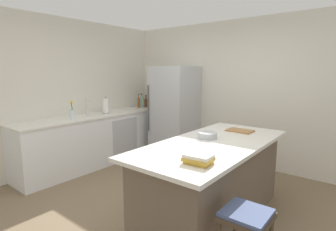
% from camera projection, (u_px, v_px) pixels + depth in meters
% --- Properties ---
extents(ground_plane, '(7.20, 7.20, 0.00)m').
position_uv_depth(ground_plane, '(166.00, 212.00, 3.23)').
color(ground_plane, '#7A664C').
extents(wall_rear, '(6.00, 0.10, 2.60)m').
position_uv_depth(wall_rear, '(244.00, 94.00, 4.75)').
color(wall_rear, silver).
rests_on(wall_rear, ground_plane).
extents(wall_left, '(0.10, 6.00, 2.60)m').
position_uv_depth(wall_left, '(54.00, 95.00, 4.52)').
color(wall_left, silver).
rests_on(wall_left, ground_plane).
extents(counter_run_left, '(0.64, 3.00, 0.92)m').
position_uv_depth(counter_run_left, '(99.00, 139.00, 4.91)').
color(counter_run_left, white).
rests_on(counter_run_left, ground_plane).
extents(kitchen_island, '(0.99, 2.17, 0.91)m').
position_uv_depth(kitchen_island, '(212.00, 180.00, 3.04)').
color(kitchen_island, brown).
rests_on(kitchen_island, ground_plane).
extents(refrigerator, '(0.78, 0.78, 1.79)m').
position_uv_depth(refrigerator, '(175.00, 112.00, 5.25)').
color(refrigerator, '#B7BABF').
rests_on(refrigerator, ground_plane).
extents(bar_stool, '(0.36, 0.36, 0.64)m').
position_uv_depth(bar_stool, '(246.00, 225.00, 2.04)').
color(bar_stool, '#473828').
rests_on(bar_stool, ground_plane).
extents(sink_faucet, '(0.15, 0.05, 0.30)m').
position_uv_depth(sink_faucet, '(86.00, 107.00, 4.68)').
color(sink_faucet, silver).
rests_on(sink_faucet, counter_run_left).
extents(flower_vase, '(0.08, 0.08, 0.31)m').
position_uv_depth(flower_vase, '(72.00, 113.00, 4.35)').
color(flower_vase, silver).
rests_on(flower_vase, counter_run_left).
extents(paper_towel_roll, '(0.14, 0.14, 0.31)m').
position_uv_depth(paper_towel_roll, '(106.00, 106.00, 4.94)').
color(paper_towel_roll, gray).
rests_on(paper_towel_roll, counter_run_left).
extents(soda_bottle, '(0.06, 0.06, 0.29)m').
position_uv_depth(soda_bottle, '(149.00, 101.00, 5.90)').
color(soda_bottle, silver).
rests_on(soda_bottle, counter_run_left).
extents(syrup_bottle, '(0.07, 0.07, 0.26)m').
position_uv_depth(syrup_bottle, '(146.00, 102.00, 5.82)').
color(syrup_bottle, '#5B3319').
rests_on(syrup_bottle, counter_run_left).
extents(gin_bottle, '(0.08, 0.08, 0.29)m').
position_uv_depth(gin_bottle, '(141.00, 102.00, 5.78)').
color(gin_bottle, '#8CB79E').
rests_on(gin_bottle, counter_run_left).
extents(vinegar_bottle, '(0.05, 0.05, 0.29)m').
position_uv_depth(vinegar_bottle, '(138.00, 103.00, 5.70)').
color(vinegar_bottle, '#994C23').
rests_on(vinegar_bottle, counter_run_left).
extents(cookbook_stack, '(0.25, 0.20, 0.08)m').
position_uv_depth(cookbook_stack, '(198.00, 159.00, 2.27)').
color(cookbook_stack, gold).
rests_on(cookbook_stack, kitchen_island).
extents(mixing_bowl, '(0.23, 0.23, 0.07)m').
position_uv_depth(mixing_bowl, '(207.00, 135.00, 3.13)').
color(mixing_bowl, '#B2B5BA').
rests_on(mixing_bowl, kitchen_island).
extents(cutting_board, '(0.33, 0.24, 0.02)m').
position_uv_depth(cutting_board, '(240.00, 131.00, 3.50)').
color(cutting_board, '#9E7042').
rests_on(cutting_board, kitchen_island).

